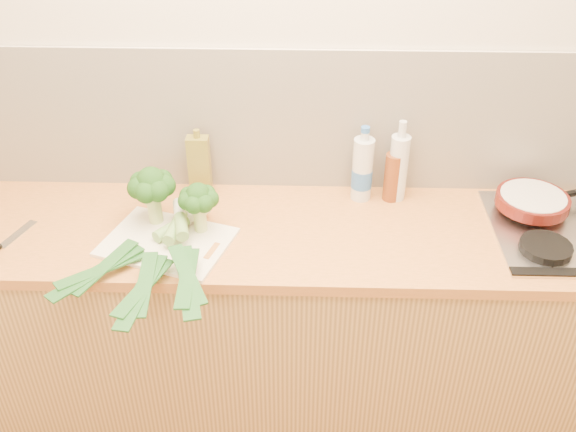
{
  "coord_description": "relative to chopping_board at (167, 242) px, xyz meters",
  "views": [
    {
      "loc": [
        0.07,
        -0.62,
        2.2
      ],
      "look_at": [
        0.02,
        1.1,
        1.02
      ],
      "focal_mm": 40.0,
      "sensor_mm": 36.0,
      "label": 1
    }
  ],
  "objects": [
    {
      "name": "broccoli_right",
      "position": [
        0.11,
        0.07,
        0.13
      ],
      "size": [
        0.14,
        0.14,
        0.18
      ],
      "color": "#B5CA76",
      "rests_on": "chopping_board"
    },
    {
      "name": "leek_back",
      "position": [
        0.07,
        -0.09,
        0.07
      ],
      "size": [
        0.19,
        0.6,
        0.04
      ],
      "rotation": [
        0.0,
        0.0,
        0.23
      ],
      "color": "white",
      "rests_on": "chopping_board"
    },
    {
      "name": "broccoli_left",
      "position": [
        -0.06,
        0.12,
        0.15
      ],
      "size": [
        0.16,
        0.16,
        0.21
      ],
      "color": "#B5CA76",
      "rests_on": "chopping_board"
    },
    {
      "name": "counter",
      "position": [
        0.39,
        0.1,
        -0.46
      ],
      "size": [
        3.2,
        0.62,
        0.9
      ],
      "color": "tan",
      "rests_on": "ground"
    },
    {
      "name": "amber_bottle",
      "position": [
        0.78,
        0.31,
        0.09
      ],
      "size": [
        0.06,
        0.06,
        0.24
      ],
      "color": "brown",
      "rests_on": "counter"
    },
    {
      "name": "room_shell",
      "position": [
        0.39,
        0.39,
        0.26
      ],
      "size": [
        3.5,
        3.5,
        3.5
      ],
      "color": "beige",
      "rests_on": "ground"
    },
    {
      "name": "glass_bottle",
      "position": [
        0.8,
        0.31,
        0.13
      ],
      "size": [
        0.07,
        0.07,
        0.31
      ],
      "color": "silver",
      "rests_on": "counter"
    },
    {
      "name": "skillet",
      "position": [
        1.27,
        0.21,
        0.05
      ],
      "size": [
        0.36,
        0.26,
        0.04
      ],
      "rotation": [
        0.0,
        0.0,
        0.33
      ],
      "color": "#55140E",
      "rests_on": "gas_hob"
    },
    {
      "name": "leek_mid",
      "position": [
        0.02,
        -0.05,
        0.05
      ],
      "size": [
        0.15,
        0.7,
        0.04
      ],
      "rotation": [
        0.0,
        0.0,
        -0.13
      ],
      "color": "white",
      "rests_on": "chopping_board"
    },
    {
      "name": "water_bottle",
      "position": [
        0.67,
        0.31,
        0.11
      ],
      "size": [
        0.08,
        0.08,
        0.27
      ],
      "color": "silver",
      "rests_on": "counter"
    },
    {
      "name": "leek_front",
      "position": [
        -0.04,
        -0.03,
        0.03
      ],
      "size": [
        0.43,
        0.53,
        0.04
      ],
      "rotation": [
        0.0,
        0.0,
        -0.67
      ],
      "color": "white",
      "rests_on": "chopping_board"
    },
    {
      "name": "oil_tin",
      "position": [
        0.07,
        0.32,
        0.11
      ],
      "size": [
        0.08,
        0.05,
        0.27
      ],
      "color": "olive",
      "rests_on": "counter"
    },
    {
      "name": "chopping_board",
      "position": [
        0.0,
        0.0,
        0.0
      ],
      "size": [
        0.48,
        0.41,
        0.01
      ],
      "primitive_type": "cube",
      "rotation": [
        0.0,
        0.0,
        -0.32
      ],
      "color": "white",
      "rests_on": "counter"
    }
  ]
}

